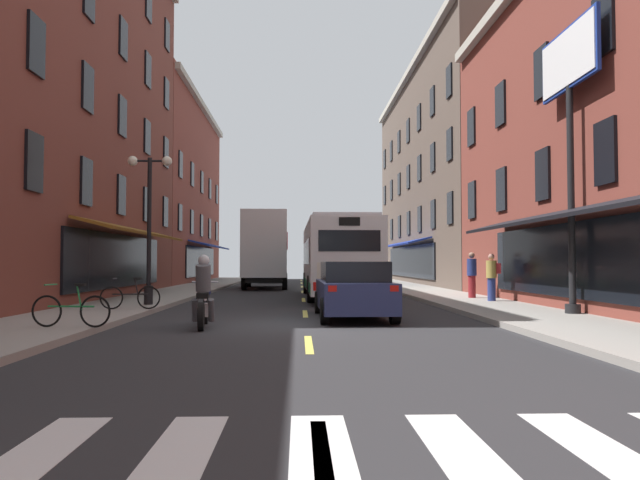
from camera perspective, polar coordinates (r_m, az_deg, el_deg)
The scene contains 16 objects.
ground_plane at distance 14.54m, azimuth -1.29°, elevation -8.19°, with size 34.80×80.00×0.10m, color #28282B.
lane_centre_dashes at distance 14.29m, azimuth -1.28°, elevation -8.08°, with size 0.14×73.90×0.01m.
crosswalk_near at distance 4.70m, azimuth 0.28°, elevation -20.45°, with size 7.10×2.80×0.01m.
sidewalk_left at distance 15.62m, azimuth -23.67°, elevation -7.15°, with size 3.00×80.00×0.14m, color gray.
sidewalk_right at distance 15.75m, azimuth 20.89°, elevation -7.14°, with size 3.00×80.00×0.14m, color gray.
billboard_sign at distance 17.88m, azimuth 22.53°, elevation 12.95°, with size 0.40×3.25×7.65m.
transit_bus at distance 25.36m, azimuth 1.58°, elevation -1.70°, with size 2.75×11.11×3.20m.
box_truck at distance 34.45m, azimuth -5.18°, elevation -1.01°, with size 2.63×7.50×4.25m.
sedan_near at distance 16.05m, azimuth 3.17°, elevation -4.73°, with size 1.96×4.60×1.50m.
sedan_mid at distance 44.94m, azimuth -4.54°, elevation -3.16°, with size 1.94×4.31×1.33m.
motorcycle_rider at distance 14.05m, azimuth -10.97°, elevation -5.26°, with size 0.63×2.07×1.66m.
bicycle_near at distance 18.23m, azimuth -17.51°, elevation -5.13°, with size 1.71×0.48×0.91m.
bicycle_mid at distance 13.59m, azimuth -22.49°, elevation -6.11°, with size 1.71×0.48×0.91m.
pedestrian_near at distance 21.98m, azimuth 15.97°, elevation -3.29°, with size 0.52×0.39×1.65m.
pedestrian_mid at distance 23.74m, azimuth 14.17°, elevation -3.16°, with size 0.36×0.36×1.73m.
street_lamp_twin at distance 20.11m, azimuth -15.86°, elevation 1.70°, with size 1.42×0.32×4.78m.
Camera 1 is at (-0.18, -14.46, 1.48)m, focal length 33.82 mm.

